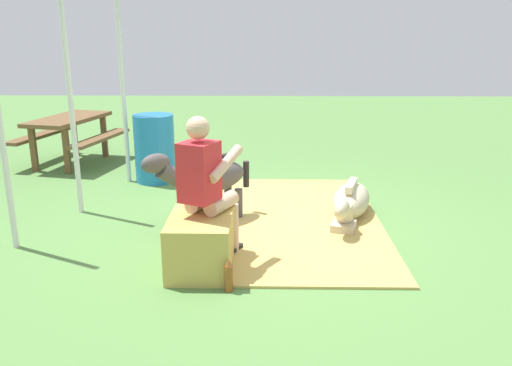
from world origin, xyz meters
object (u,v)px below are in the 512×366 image
(hay_bale, at_px, (201,243))
(soda_bottle, at_px, (229,276))
(person_seated, at_px, (207,183))
(tent_pole_mid, at_px, (71,101))
(water_barrel, at_px, (155,148))
(pony_standing, at_px, (206,178))
(picnic_bench, at_px, (69,128))
(tent_pole_right, at_px, (123,89))
(pony_lying, at_px, (350,202))

(hay_bale, height_order, soda_bottle, hay_bale)
(person_seated, height_order, tent_pole_mid, tent_pole_mid)
(person_seated, bearing_deg, water_barrel, 21.02)
(person_seated, distance_m, tent_pole_mid, 2.20)
(tent_pole_mid, bearing_deg, soda_bottle, -135.67)
(person_seated, relative_size, pony_standing, 1.23)
(person_seated, bearing_deg, hay_bale, 162.16)
(pony_standing, xyz_separation_m, water_barrel, (1.70, 0.91, -0.05))
(person_seated, height_order, water_barrel, person_seated)
(hay_bale, distance_m, person_seated, 0.54)
(picnic_bench, bearing_deg, tent_pole_right, -130.51)
(hay_bale, relative_size, picnic_bench, 0.43)
(soda_bottle, xyz_separation_m, tent_pole_mid, (1.92, 1.87, 1.16))
(picnic_bench, bearing_deg, person_seated, -144.82)
(person_seated, relative_size, tent_pole_right, 0.53)
(pony_standing, xyz_separation_m, tent_pole_mid, (0.36, 1.52, 0.78))
(pony_lying, relative_size, soda_bottle, 4.76)
(soda_bottle, bearing_deg, hay_bale, 33.66)
(hay_bale, distance_m, tent_pole_right, 3.30)
(hay_bale, xyz_separation_m, soda_bottle, (-0.41, -0.27, -0.11))
(hay_bale, distance_m, water_barrel, 3.01)
(hay_bale, relative_size, water_barrel, 0.79)
(water_barrel, xyz_separation_m, tent_pole_mid, (-1.34, 0.62, 0.83))
(pony_lying, distance_m, tent_pole_right, 3.42)
(hay_bale, height_order, person_seated, person_seated)
(soda_bottle, height_order, water_barrel, water_barrel)
(pony_lying, height_order, soda_bottle, pony_lying)
(pony_lying, bearing_deg, picnic_bench, 58.77)
(water_barrel, xyz_separation_m, picnic_bench, (0.97, 1.55, 0.11))
(person_seated, distance_m, soda_bottle, 0.87)
(pony_lying, height_order, tent_pole_right, tent_pole_right)
(water_barrel, relative_size, picnic_bench, 0.54)
(tent_pole_right, xyz_separation_m, picnic_bench, (1.00, 1.17, -0.72))
(pony_standing, bearing_deg, pony_lying, -82.51)
(pony_standing, distance_m, tent_pole_right, 2.25)
(person_seated, xyz_separation_m, water_barrel, (2.69, 1.03, -0.29))
(tent_pole_right, distance_m, tent_pole_mid, 1.33)
(person_seated, height_order, tent_pole_right, tent_pole_right)
(pony_lying, xyz_separation_m, tent_pole_mid, (0.15, 3.13, 1.11))
(soda_bottle, relative_size, water_barrel, 0.30)
(soda_bottle, bearing_deg, water_barrel, 21.13)
(picnic_bench, bearing_deg, pony_lying, -121.23)
(hay_bale, height_order, pony_lying, hay_bale)
(pony_standing, height_order, soda_bottle, pony_standing)
(pony_standing, relative_size, tent_pole_mid, 0.43)
(hay_bale, distance_m, picnic_bench, 4.59)
(person_seated, relative_size, water_barrel, 1.45)
(person_seated, xyz_separation_m, pony_standing, (0.99, 0.13, -0.24))
(hay_bale, distance_m, pony_lying, 2.04)
(picnic_bench, bearing_deg, tent_pole_mid, -158.04)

